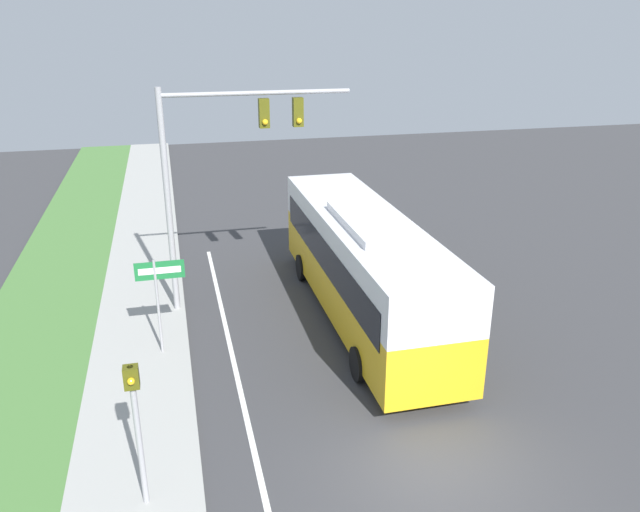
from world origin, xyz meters
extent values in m
plane|color=#38383A|center=(0.00, 0.00, 0.00)|extent=(80.00, 80.00, 0.00)
cube|color=silver|center=(-3.60, 0.00, 0.00)|extent=(0.14, 30.00, 0.01)
cube|color=gold|center=(0.85, 7.56, 1.24)|extent=(2.58, 11.65, 1.67)
cube|color=silver|center=(0.85, 7.56, 2.76)|extent=(2.58, 11.65, 1.37)
cube|color=black|center=(0.85, 7.56, 2.29)|extent=(2.62, 10.72, 1.03)
cube|color=silver|center=(0.85, 6.69, 3.57)|extent=(1.81, 4.08, 0.24)
cylinder|color=black|center=(-0.39, 11.17, 0.48)|extent=(0.28, 0.96, 0.96)
cylinder|color=black|center=(2.09, 11.17, 0.48)|extent=(0.28, 0.96, 0.96)
cylinder|color=black|center=(-0.39, 3.95, 0.48)|extent=(0.28, 0.96, 0.96)
cylinder|color=black|center=(2.09, 3.95, 0.48)|extent=(0.28, 0.96, 0.96)
cylinder|color=#939399|center=(-5.05, 9.48, 3.67)|extent=(0.20, 0.20, 7.33)
cylinder|color=#939399|center=(-2.10, 9.48, 7.08)|extent=(5.90, 0.14, 0.14)
cube|color=#47470F|center=(-1.91, 9.48, 6.46)|extent=(0.32, 0.28, 0.90)
sphere|color=yellow|center=(-1.91, 9.30, 6.22)|extent=(0.18, 0.18, 0.18)
cube|color=#47470F|center=(-0.83, 9.48, 6.46)|extent=(0.32, 0.28, 0.90)
sphere|color=yellow|center=(-0.83, 9.30, 6.22)|extent=(0.18, 0.18, 0.18)
cylinder|color=#939399|center=(-5.95, 0.44, 1.62)|extent=(0.12, 0.12, 3.23)
cube|color=#47470F|center=(-5.95, 0.44, 3.01)|extent=(0.28, 0.24, 0.44)
sphere|color=yellow|center=(-5.95, 0.29, 3.01)|extent=(0.14, 0.14, 0.14)
cylinder|color=#939399|center=(-5.56, 6.59, 1.49)|extent=(0.08, 0.08, 2.98)
cube|color=#196B33|center=(-5.43, 6.59, 2.66)|extent=(1.37, 0.03, 0.53)
cube|color=white|center=(-5.43, 6.57, 2.66)|extent=(1.16, 0.01, 0.19)
camera|label=1|loc=(-4.95, -10.08, 9.22)|focal=35.00mm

